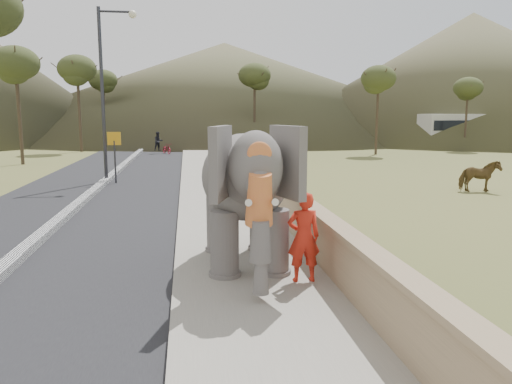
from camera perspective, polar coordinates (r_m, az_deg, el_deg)
ground at (r=11.38m, az=-1.59°, el=-7.83°), size 160.00×160.00×0.00m
road at (r=21.42m, az=-18.06°, el=-0.17°), size 7.00×120.00×0.03m
median at (r=21.40m, az=-18.07°, el=0.08°), size 0.35×120.00×0.22m
walkway at (r=21.10m, az=-4.59°, el=0.28°), size 3.00×120.00×0.15m
parapet at (r=21.19m, az=-0.14°, el=1.65°), size 0.30×120.00×1.10m
lamppost at (r=24.52m, az=-16.50°, el=12.42°), size 1.76×0.36×8.00m
signboard at (r=24.03m, az=-15.87°, el=4.81°), size 0.60×0.08×2.40m
cow at (r=22.76m, az=24.17°, el=1.66°), size 1.65×0.89×1.33m
distant_car at (r=51.56m, az=15.89°, el=5.93°), size 4.26×1.79×1.44m
bus_white at (r=51.61m, az=23.85°, el=6.43°), size 11.18×3.48×3.10m
hill_right at (r=73.14m, az=23.22°, el=12.12°), size 56.00×56.00×16.00m
hill_far at (r=81.13m, az=-3.59°, el=11.76°), size 80.00×80.00×14.00m
elephant_and_man at (r=10.47m, az=-1.19°, el=-0.43°), size 2.26×3.98×2.88m
motorcyclist at (r=40.35m, az=-10.61°, el=5.28°), size 1.65×1.66×1.76m
trees at (r=37.21m, az=-5.86°, el=10.09°), size 48.94×43.75×9.35m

